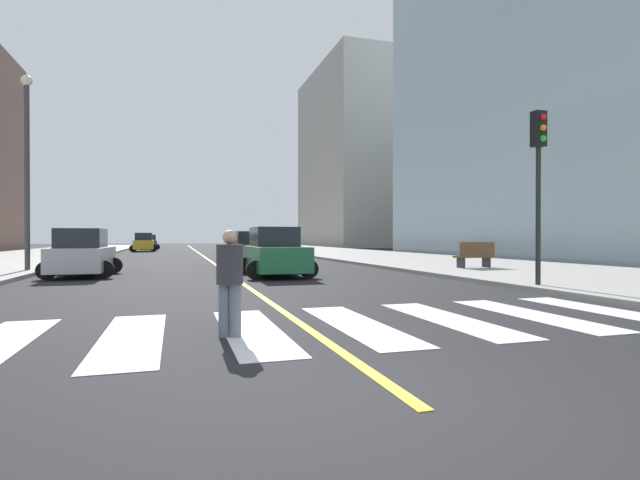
# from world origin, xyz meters

# --- Properties ---
(ground_plane) EXTENTS (220.00, 220.00, 0.00)m
(ground_plane) POSITION_xyz_m (0.00, 0.00, 0.00)
(ground_plane) COLOR black
(sidewalk_kerb_east) EXTENTS (10.00, 120.00, 0.15)m
(sidewalk_kerb_east) POSITION_xyz_m (12.20, 20.00, 0.07)
(sidewalk_kerb_east) COLOR #9E9B93
(sidewalk_kerb_east) RESTS_ON ground
(crosswalk_paint) EXTENTS (13.50, 4.00, 0.01)m
(crosswalk_paint) POSITION_xyz_m (0.00, 4.00, 0.01)
(crosswalk_paint) COLOR silver
(crosswalk_paint) RESTS_ON ground
(lane_divider_paint) EXTENTS (0.16, 80.00, 0.01)m
(lane_divider_paint) POSITION_xyz_m (0.00, 40.00, 0.01)
(lane_divider_paint) COLOR yellow
(lane_divider_paint) RESTS_ON ground
(parking_garage_concrete) EXTENTS (18.00, 24.00, 27.55)m
(parking_garage_concrete) POSITION_xyz_m (27.87, 66.86, 13.78)
(parking_garage_concrete) COLOR #9E9B93
(parking_garage_concrete) RESTS_ON ground
(car_yellow_nearest) EXTENTS (2.71, 4.28, 1.89)m
(car_yellow_nearest) POSITION_xyz_m (-5.14, 48.23, 0.88)
(car_yellow_nearest) COLOR gold
(car_yellow_nearest) RESTS_ON ground
(car_blue_second) EXTENTS (2.54, 3.96, 1.74)m
(car_blue_second) POSITION_xyz_m (-5.02, 55.80, 0.81)
(car_blue_second) COLOR #2D479E
(car_blue_second) RESTS_ON ground
(car_silver_third) EXTENTS (2.56, 4.07, 1.81)m
(car_silver_third) POSITION_xyz_m (-5.43, 16.24, 0.85)
(car_silver_third) COLOR #B7B7BC
(car_silver_third) RESTS_ON ground
(car_green_fourth) EXTENTS (2.62, 4.20, 1.88)m
(car_green_fourth) POSITION_xyz_m (1.59, 14.35, 0.88)
(car_green_fourth) COLOR #236B42
(car_green_fourth) RESTS_ON ground
(car_black_fifth) EXTENTS (2.55, 4.04, 1.79)m
(car_black_fifth) POSITION_xyz_m (1.77, 21.89, 0.84)
(car_black_fifth) COLOR black
(car_black_fifth) RESTS_ON ground
(car_gray_sixth) EXTENTS (2.40, 3.83, 1.70)m
(car_gray_sixth) POSITION_xyz_m (5.46, 44.74, 0.80)
(car_gray_sixth) COLOR slate
(car_gray_sixth) RESTS_ON ground
(traffic_light_near_corner) EXTENTS (0.36, 0.41, 4.90)m
(traffic_light_near_corner) POSITION_xyz_m (7.76, 7.46, 3.59)
(traffic_light_near_corner) COLOR black
(traffic_light_near_corner) RESTS_ON sidewalk_kerb_east
(park_bench) EXTENTS (1.83, 0.66, 1.12)m
(park_bench) POSITION_xyz_m (10.49, 14.37, 0.69)
(park_bench) COLOR brown
(park_bench) RESTS_ON sidewalk_kerb_east
(pedestrian_crossing) EXTENTS (0.40, 0.40, 1.61)m
(pedestrian_crossing) POSITION_xyz_m (-1.29, 3.60, 0.89)
(pedestrian_crossing) COLOR slate
(pedestrian_crossing) RESTS_ON ground
(street_lamp) EXTENTS (0.44, 0.44, 7.95)m
(street_lamp) POSITION_xyz_m (-7.86, 18.49, 4.80)
(street_lamp) COLOR #38383D
(street_lamp) RESTS_ON sidewalk_kerb_west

